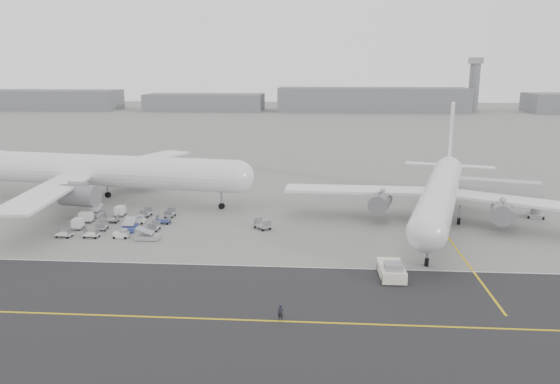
# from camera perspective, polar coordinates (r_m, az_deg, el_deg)

# --- Properties ---
(ground) EXTENTS (700.00, 700.00, 0.00)m
(ground) POSITION_cam_1_polar(r_m,az_deg,el_deg) (75.03, -3.76, -7.11)
(ground) COLOR gray
(ground) RESTS_ON ground
(taxiway) EXTENTS (220.00, 59.00, 0.03)m
(taxiway) POSITION_cam_1_polar(r_m,az_deg,el_deg) (58.02, -1.22, -13.31)
(taxiway) COLOR #29292C
(taxiway) RESTS_ON ground
(horizon_buildings) EXTENTS (520.00, 28.00, 28.00)m
(horizon_buildings) POSITION_cam_1_polar(r_m,az_deg,el_deg) (331.38, 7.77, 8.35)
(horizon_buildings) COLOR slate
(horizon_buildings) RESTS_ON ground
(control_tower) EXTENTS (7.00, 7.00, 31.25)m
(control_tower) POSITION_cam_1_polar(r_m,az_deg,el_deg) (346.78, 19.63, 10.62)
(control_tower) COLOR slate
(control_tower) RESTS_ON ground
(airliner_a) EXTENTS (62.57, 61.47, 21.68)m
(airliner_a) POSITION_cam_1_polar(r_m,az_deg,el_deg) (110.81, -18.50, 2.15)
(airliner_a) COLOR white
(airliner_a) RESTS_ON ground
(airliner_b) EXTENTS (51.90, 53.03, 18.74)m
(airliner_b) POSITION_cam_1_polar(r_m,az_deg,el_deg) (94.59, 16.45, 0.01)
(airliner_b) COLOR white
(airliner_b) RESTS_ON ground
(pushback_tug) EXTENTS (3.10, 8.11, 2.32)m
(pushback_tug) POSITION_cam_1_polar(r_m,az_deg,el_deg) (70.07, 11.58, -8.00)
(pushback_tug) COLOR silver
(pushback_tug) RESTS_ON ground
(jet_bridge) EXTENTS (17.28, 7.64, 6.48)m
(jet_bridge) POSITION_cam_1_polar(r_m,az_deg,el_deg) (103.77, 21.36, 0.26)
(jet_bridge) COLOR gray
(jet_bridge) RESTS_ON ground
(gse_cluster) EXTENTS (20.63, 19.91, 1.82)m
(gse_cluster) POSITION_cam_1_polar(r_m,az_deg,el_deg) (93.96, -16.35, -3.47)
(gse_cluster) COLOR gray
(gse_cluster) RESTS_ON ground
(stray_dolly) EXTENTS (3.09, 3.17, 1.69)m
(stray_dolly) POSITION_cam_1_polar(r_m,az_deg,el_deg) (88.81, -1.84, -3.89)
(stray_dolly) COLOR silver
(stray_dolly) RESTS_ON ground
(ground_crew_a) EXTENTS (0.68, 0.49, 1.76)m
(ground_crew_a) POSITION_cam_1_polar(r_m,az_deg,el_deg) (57.67, 0.06, -12.53)
(ground_crew_a) COLOR black
(ground_crew_a) RESTS_ON ground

